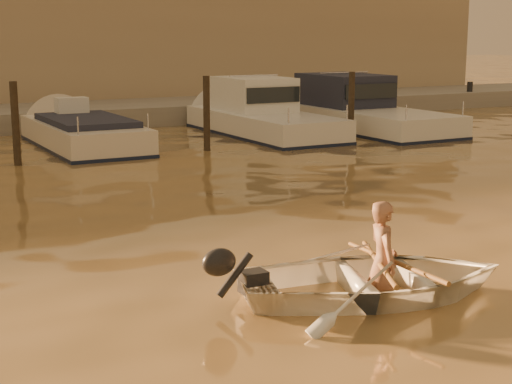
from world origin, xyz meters
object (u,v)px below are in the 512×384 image
person (383,261)px  moored_boat_3 (84,139)px  moored_boat_4 (264,115)px  moored_boat_5 (357,110)px  dinghy (374,279)px

person → moored_boat_3: person is taller
person → moored_boat_4: size_ratio=0.20×
person → moored_boat_5: (9.65, 14.04, 0.19)m
dinghy → moored_boat_3: (0.50, 14.01, 0.01)m
person → moored_boat_3: 14.05m
moored_boat_3 → moored_boat_5: 9.25m
moored_boat_3 → moored_boat_4: size_ratio=0.88×
dinghy → moored_boat_4: size_ratio=0.45×
moored_boat_4 → moored_boat_5: bearing=0.0°
moored_boat_3 → moored_boat_4: bearing=0.0°
person → moored_boat_5: size_ratio=0.17×
moored_boat_3 → moored_boat_4: (5.70, 0.00, 0.40)m
moored_boat_5 → moored_boat_4: bearing=180.0°
dinghy → person: size_ratio=2.22×
person → moored_boat_3: (0.41, 14.04, -0.21)m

